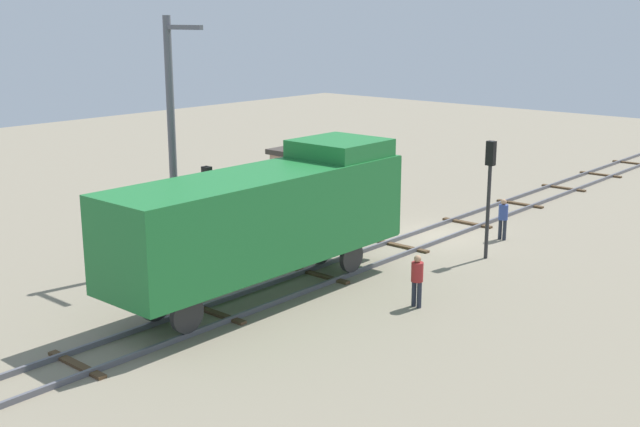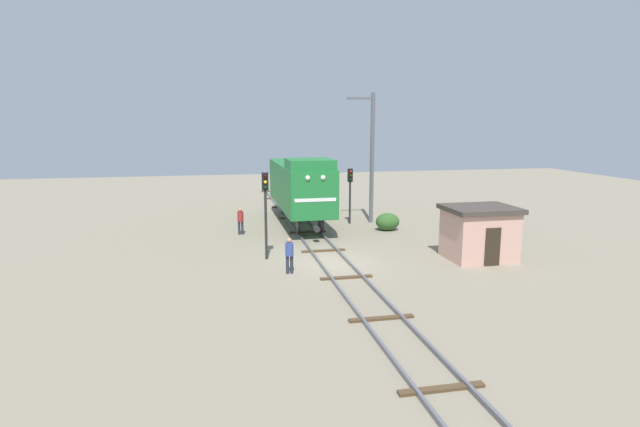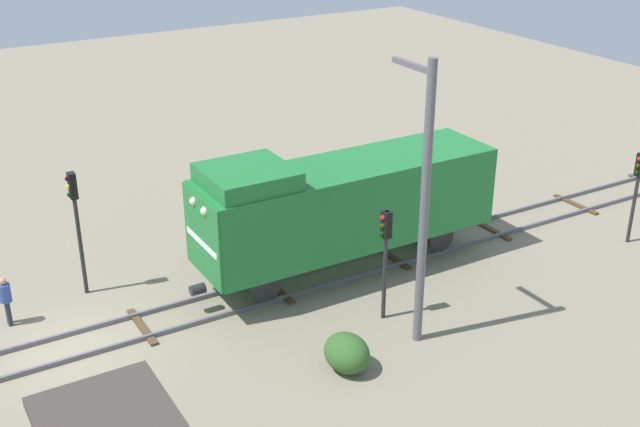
% 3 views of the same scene
% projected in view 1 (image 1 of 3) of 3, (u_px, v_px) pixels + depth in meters
% --- Properties ---
extents(ground_plane, '(90.00, 90.00, 0.00)m').
position_uv_depth(ground_plane, '(436.00, 235.00, 33.50)').
color(ground_plane, gray).
extents(railway_track, '(2.40, 58.71, 0.16)m').
position_uv_depth(railway_track, '(437.00, 233.00, 33.48)').
color(railway_track, '#595960').
rests_on(railway_track, ground).
extents(locomotive, '(2.90, 11.60, 4.60)m').
position_uv_depth(locomotive, '(266.00, 214.00, 25.50)').
color(locomotive, '#1E7233').
rests_on(locomotive, railway_track).
extents(traffic_signal_near, '(0.32, 0.34, 4.47)m').
position_uv_depth(traffic_signal_near, '(490.00, 178.00, 29.59)').
color(traffic_signal_near, '#262628').
rests_on(traffic_signal_near, ground).
extents(traffic_signal_mid, '(0.32, 0.34, 3.83)m').
position_uv_depth(traffic_signal_mid, '(208.00, 199.00, 28.08)').
color(traffic_signal_mid, '#262628').
rests_on(traffic_signal_mid, ground).
extents(worker_near_track, '(0.38, 0.38, 1.70)m').
position_uv_depth(worker_near_track, '(503.00, 216.00, 32.59)').
color(worker_near_track, '#262B38').
rests_on(worker_near_track, ground).
extents(worker_by_signal, '(0.38, 0.38, 1.70)m').
position_uv_depth(worker_by_signal, '(417.00, 277.00, 25.01)').
color(worker_by_signal, '#262B38').
rests_on(worker_by_signal, ground).
extents(catenary_mast, '(1.94, 0.28, 8.94)m').
position_uv_depth(catenary_mast, '(173.00, 137.00, 28.42)').
color(catenary_mast, '#595960').
rests_on(catenary_mast, ground).
extents(relay_hut, '(3.50, 2.90, 2.74)m').
position_uv_depth(relay_hut, '(313.00, 177.00, 38.43)').
color(relay_hut, '#D19E8C').
rests_on(relay_hut, ground).
extents(bush_near, '(2.13, 1.74, 1.55)m').
position_uv_depth(bush_near, '(201.00, 195.00, 37.44)').
color(bush_near, '#327726').
rests_on(bush_near, ground).
extents(bush_mid, '(1.56, 1.28, 1.13)m').
position_uv_depth(bush_mid, '(228.00, 233.00, 31.65)').
color(bush_mid, '#305B26').
rests_on(bush_mid, ground).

